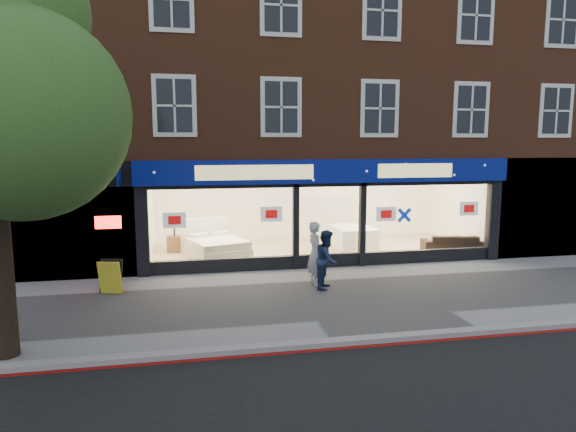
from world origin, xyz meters
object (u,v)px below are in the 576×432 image
object	(u,v)px
sofa	(453,243)
pedestrian_grey	(315,253)
display_bed	(216,246)
mattress_stack	(353,236)
pedestrian_blue	(327,259)
a_board	(111,277)

from	to	relation	value
sofa	pedestrian_grey	bearing A→B (deg)	37.98
display_bed	mattress_stack	distance (m)	5.02
display_bed	pedestrian_grey	world-z (taller)	pedestrian_grey
display_bed	sofa	bearing A→B (deg)	-24.68
sofa	pedestrian_blue	bearing A→B (deg)	42.12
mattress_stack	a_board	xyz separation A→B (m)	(-7.78, -4.18, -0.00)
a_board	sofa	bearing A→B (deg)	26.58
mattress_stack	pedestrian_blue	world-z (taller)	pedestrian_blue
a_board	pedestrian_blue	size ratio (longest dim) A/B	0.57
a_board	mattress_stack	bearing A→B (deg)	41.80
pedestrian_blue	sofa	bearing A→B (deg)	-33.30
display_bed	mattress_stack	xyz separation A→B (m)	(4.95, 0.81, 0.01)
sofa	a_board	world-z (taller)	a_board
sofa	a_board	xyz separation A→B (m)	(-10.78, -2.49, 0.04)
display_bed	pedestrian_grey	size ratio (longest dim) A/B	1.45
pedestrian_grey	pedestrian_blue	world-z (taller)	pedestrian_grey
mattress_stack	a_board	distance (m)	8.83
display_bed	pedestrian_blue	world-z (taller)	pedestrian_blue
display_bed	mattress_stack	world-z (taller)	display_bed
sofa	a_board	size ratio (longest dim) A/B	2.31
a_board	display_bed	bearing A→B (deg)	63.47
sofa	pedestrian_grey	distance (m)	6.15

